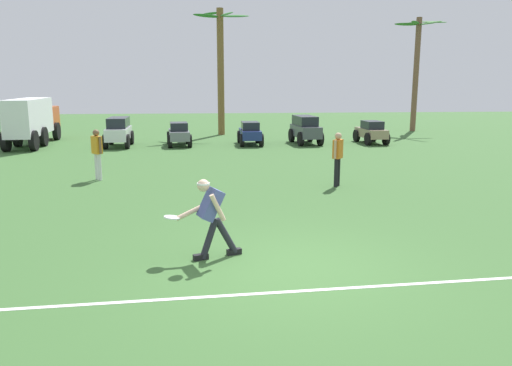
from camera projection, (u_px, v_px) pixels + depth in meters
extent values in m
plane|color=#3B6530|center=(292.00, 268.00, 8.17)|extent=(80.00, 80.00, 0.00)
cube|color=white|center=(302.00, 291.00, 7.27)|extent=(26.01, 1.62, 0.01)
cylinder|color=#23232D|center=(209.00, 238.00, 8.55)|extent=(0.37, 0.23, 0.72)
cube|color=black|center=(201.00, 257.00, 8.54)|extent=(0.28, 0.18, 0.10)
cylinder|color=#23232D|center=(226.00, 236.00, 8.68)|extent=(0.45, 0.26, 0.69)
cube|color=black|center=(234.00, 252.00, 8.80)|extent=(0.28, 0.18, 0.10)
cube|color=#4C5699|center=(211.00, 204.00, 8.44)|extent=(0.52, 0.47, 0.57)
sphere|color=beige|center=(203.00, 185.00, 8.32)|extent=(0.27, 0.27, 0.21)
cylinder|color=white|center=(203.00, 184.00, 8.32)|extent=(0.27, 0.27, 0.03)
cylinder|color=beige|center=(192.00, 212.00, 8.51)|extent=(0.56, 0.27, 0.27)
cylinder|color=beige|center=(218.00, 208.00, 8.29)|extent=(0.29, 0.17, 0.49)
cylinder|color=white|center=(172.00, 217.00, 8.40)|extent=(0.36, 0.36, 0.06)
cylinder|color=silver|center=(100.00, 167.00, 15.30)|extent=(0.16, 0.16, 0.82)
cylinder|color=silver|center=(97.00, 166.00, 15.42)|extent=(0.16, 0.16, 0.82)
cube|color=orange|center=(97.00, 145.00, 15.22)|extent=(0.37, 0.39, 0.54)
cylinder|color=brown|center=(100.00, 145.00, 15.08)|extent=(0.10, 0.10, 0.52)
cylinder|color=brown|center=(93.00, 144.00, 15.36)|extent=(0.10, 0.10, 0.52)
sphere|color=brown|center=(96.00, 133.00, 15.15)|extent=(0.28, 0.28, 0.20)
cylinder|color=black|center=(336.00, 173.00, 14.37)|extent=(0.15, 0.15, 0.82)
cylinder|color=black|center=(338.00, 172.00, 14.53)|extent=(0.15, 0.15, 0.82)
cube|color=orange|center=(338.00, 149.00, 14.31)|extent=(0.36, 0.39, 0.54)
cylinder|color=tan|center=(335.00, 149.00, 14.13)|extent=(0.10, 0.10, 0.52)
cylinder|color=tan|center=(340.00, 148.00, 14.49)|extent=(0.10, 0.10, 0.52)
sphere|color=tan|center=(338.00, 136.00, 14.24)|extent=(0.28, 0.28, 0.20)
cube|color=silver|center=(119.00, 134.00, 23.15)|extent=(1.05, 2.44, 0.55)
cube|color=#1E232B|center=(118.00, 122.00, 23.20)|extent=(0.91, 1.83, 0.46)
cylinder|color=black|center=(111.00, 138.00, 23.96)|extent=(0.21, 0.67, 0.66)
cylinder|color=black|center=(131.00, 137.00, 24.08)|extent=(0.21, 0.67, 0.66)
cylinder|color=black|center=(105.00, 142.00, 22.33)|extent=(0.21, 0.67, 0.66)
cylinder|color=black|center=(127.00, 141.00, 22.45)|extent=(0.21, 0.67, 0.66)
cube|color=slate|center=(179.00, 135.00, 23.53)|extent=(1.13, 2.28, 0.42)
cube|color=#1E232B|center=(179.00, 126.00, 23.35)|extent=(0.91, 1.18, 0.38)
cylinder|color=black|center=(169.00, 138.00, 24.23)|extent=(0.24, 0.62, 0.60)
cylinder|color=black|center=(188.00, 137.00, 24.40)|extent=(0.24, 0.62, 0.60)
cylinder|color=black|center=(170.00, 141.00, 22.75)|extent=(0.24, 0.62, 0.60)
cylinder|color=black|center=(190.00, 141.00, 22.92)|extent=(0.24, 0.62, 0.60)
cube|color=navy|center=(250.00, 134.00, 23.87)|extent=(0.95, 2.22, 0.42)
cube|color=#1E232B|center=(250.00, 126.00, 23.69)|extent=(0.82, 1.12, 0.38)
cylinder|color=black|center=(239.00, 137.00, 24.61)|extent=(0.19, 0.60, 0.60)
cylinder|color=black|center=(257.00, 137.00, 24.71)|extent=(0.19, 0.60, 0.60)
cylinder|color=black|center=(242.00, 140.00, 23.11)|extent=(0.19, 0.60, 0.60)
cylinder|color=black|center=(261.00, 140.00, 23.21)|extent=(0.19, 0.60, 0.60)
cube|color=#474C51|center=(306.00, 131.00, 24.23)|extent=(1.20, 2.48, 0.55)
cube|color=#1E232B|center=(305.00, 121.00, 24.27)|extent=(1.02, 1.88, 0.46)
cylinder|color=black|center=(292.00, 135.00, 25.00)|extent=(0.25, 0.67, 0.66)
cylinder|color=black|center=(310.00, 135.00, 25.18)|extent=(0.25, 0.67, 0.66)
cylinder|color=black|center=(301.00, 139.00, 23.39)|extent=(0.25, 0.67, 0.66)
cylinder|color=black|center=(320.00, 139.00, 23.57)|extent=(0.25, 0.67, 0.66)
cube|color=#998466|center=(371.00, 133.00, 24.40)|extent=(1.06, 2.26, 0.42)
cube|color=#1E232B|center=(372.00, 125.00, 24.23)|extent=(0.87, 1.16, 0.38)
cylinder|color=black|center=(356.00, 136.00, 25.12)|extent=(0.23, 0.61, 0.60)
cylinder|color=black|center=(373.00, 135.00, 25.26)|extent=(0.23, 0.61, 0.60)
cylinder|color=black|center=(368.00, 139.00, 23.63)|extent=(0.23, 0.61, 0.60)
cylinder|color=black|center=(386.00, 139.00, 23.77)|extent=(0.23, 0.61, 0.60)
cube|color=#CC4C19|center=(46.00, 118.00, 25.93)|extent=(1.16, 1.77, 1.15)
cube|color=white|center=(29.00, 117.00, 23.03)|extent=(1.42, 4.27, 1.65)
cylinder|color=black|center=(33.00, 132.00, 25.65)|extent=(0.30, 0.91, 0.90)
cylinder|color=black|center=(57.00, 131.00, 25.82)|extent=(0.30, 0.91, 0.90)
cylinder|color=black|center=(18.00, 137.00, 23.13)|extent=(0.30, 0.91, 0.90)
cylinder|color=black|center=(44.00, 137.00, 23.30)|extent=(0.30, 0.91, 0.90)
cylinder|color=black|center=(6.00, 141.00, 21.53)|extent=(0.30, 0.91, 0.90)
cylinder|color=black|center=(34.00, 141.00, 21.70)|extent=(0.30, 0.91, 0.90)
cylinder|color=brown|center=(221.00, 73.00, 27.74)|extent=(0.37, 0.37, 6.89)
ellipsoid|color=#31772F|center=(235.00, 16.00, 27.10)|extent=(1.62, 0.45, 0.20)
ellipsoid|color=#31772F|center=(221.00, 17.00, 27.81)|extent=(0.41, 1.43, 0.20)
ellipsoid|color=#31772F|center=(211.00, 14.00, 27.57)|extent=(1.17, 1.24, 0.15)
ellipsoid|color=#31772F|center=(207.00, 16.00, 26.57)|extent=(1.57, 1.24, 0.20)
ellipsoid|color=#31772F|center=(226.00, 14.00, 26.45)|extent=(0.88, 1.55, 0.19)
cylinder|color=brown|center=(416.00, 75.00, 29.84)|extent=(0.33, 0.33, 6.66)
ellipsoid|color=#37702F|center=(433.00, 22.00, 29.31)|extent=(1.73, 0.28, 0.15)
ellipsoid|color=#37702F|center=(418.00, 24.00, 30.11)|extent=(0.88, 1.83, 0.16)
ellipsoid|color=#37702F|center=(408.00, 24.00, 29.84)|extent=(1.04, 1.46, 0.17)
ellipsoid|color=#37702F|center=(407.00, 24.00, 29.18)|extent=(1.50, 0.26, 0.20)
ellipsoid|color=#37702F|center=(415.00, 23.00, 28.58)|extent=(1.17, 1.43, 0.18)
ellipsoid|color=#37702F|center=(430.00, 23.00, 28.44)|extent=(0.84, 1.81, 0.18)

